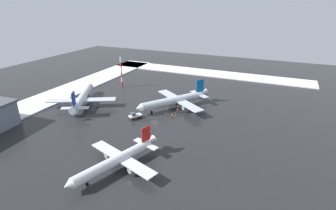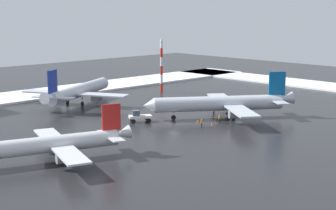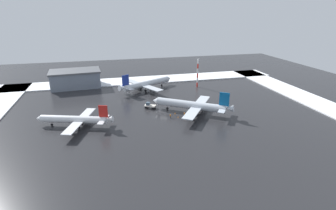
# 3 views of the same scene
# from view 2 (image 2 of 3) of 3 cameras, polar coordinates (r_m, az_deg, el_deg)

# --- Properties ---
(ground_plane) EXTENTS (240.00, 240.00, 0.00)m
(ground_plane) POSITION_cam_2_polar(r_m,az_deg,el_deg) (104.88, 0.63, -2.01)
(ground_plane) COLOR #232326
(snow_bank_far) EXTENTS (152.00, 16.00, 0.52)m
(snow_bank_far) POSITION_cam_2_polar(r_m,az_deg,el_deg) (144.14, -13.46, 1.28)
(snow_bank_far) COLOR white
(snow_bank_far) RESTS_ON ground_plane
(airplane_parked_portside) EXTENTS (28.43, 24.47, 9.74)m
(airplane_parked_portside) POSITION_cam_2_polar(r_m,az_deg,el_deg) (109.54, 6.01, 0.19)
(airplane_parked_portside) COLOR silver
(airplane_parked_portside) RESTS_ON ground_plane
(airplane_far_rear) EXTENTS (26.66, 22.47, 8.13)m
(airplane_far_rear) POSITION_cam_2_polar(r_m,az_deg,el_deg) (80.21, -13.07, -4.29)
(airplane_far_rear) COLOR silver
(airplane_far_rear) RESTS_ON ground_plane
(airplane_distant_tail) EXTENTS (29.79, 25.42, 9.64)m
(airplane_distant_tail) POSITION_cam_2_polar(r_m,az_deg,el_deg) (127.39, -9.91, 1.54)
(airplane_distant_tail) COLOR silver
(airplane_distant_tail) RESTS_ON ground_plane
(pushback_tug) EXTENTS (5.08, 4.25, 2.50)m
(pushback_tug) POSITION_cam_2_polar(r_m,az_deg,el_deg) (105.62, -3.22, -1.23)
(pushback_tug) COLOR silver
(pushback_tug) RESTS_ON ground_plane
(ground_crew_mid_apron) EXTENTS (0.36, 0.36, 1.71)m
(ground_crew_mid_apron) POSITION_cam_2_polar(r_m,az_deg,el_deg) (105.21, 5.71, -1.49)
(ground_crew_mid_apron) COLOR black
(ground_crew_mid_apron) RESTS_ON ground_plane
(ground_crew_beside_wing) EXTENTS (0.36, 0.36, 1.71)m
(ground_crew_beside_wing) POSITION_cam_2_polar(r_m,az_deg,el_deg) (112.74, 5.09, -0.66)
(ground_crew_beside_wing) COLOR black
(ground_crew_beside_wing) RESTS_ON ground_plane
(ground_crew_by_nose_gear) EXTENTS (0.36, 0.36, 1.71)m
(ground_crew_by_nose_gear) POSITION_cam_2_polar(r_m,az_deg,el_deg) (100.99, 3.75, -1.97)
(ground_crew_by_nose_gear) COLOR black
(ground_crew_by_nose_gear) RESTS_ON ground_plane
(antenna_mast) EXTENTS (0.70, 0.70, 14.73)m
(antenna_mast) POSITION_cam_2_polar(r_m,az_deg,el_deg) (142.48, -0.73, 4.35)
(antenna_mast) COLOR red
(antenna_mast) RESTS_ON ground_plane
(traffic_cone_near_nose) EXTENTS (0.36, 0.36, 0.55)m
(traffic_cone_near_nose) POSITION_cam_2_polar(r_m,az_deg,el_deg) (103.24, 4.90, -2.10)
(traffic_cone_near_nose) COLOR orange
(traffic_cone_near_nose) RESTS_ON ground_plane
(traffic_cone_mid_line) EXTENTS (0.36, 0.36, 0.55)m
(traffic_cone_mid_line) POSITION_cam_2_polar(r_m,az_deg,el_deg) (105.67, 3.31, -1.78)
(traffic_cone_mid_line) COLOR orange
(traffic_cone_mid_line) RESTS_ON ground_plane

